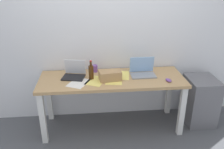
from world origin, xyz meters
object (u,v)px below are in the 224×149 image
at_px(laptop_right, 143,71).
at_px(computer_mouse, 169,80).
at_px(coffee_mug, 95,68).
at_px(cardboard_box, 110,76).
at_px(laptop_left, 74,74).
at_px(filing_cabinet, 200,100).
at_px(beer_bottle, 91,72).
at_px(desk, 112,85).

height_order(laptop_right, computer_mouse, laptop_right).
bearing_deg(laptop_right, coffee_mug, 164.60).
relative_size(laptop_right, computer_mouse, 3.36).
bearing_deg(computer_mouse, laptop_right, 122.89).
bearing_deg(coffee_mug, computer_mouse, -23.81).
bearing_deg(cardboard_box, laptop_right, 15.04).
height_order(laptop_left, filing_cabinet, laptop_left).
relative_size(laptop_right, coffee_mug, 3.53).
height_order(beer_bottle, filing_cabinet, beer_bottle).
xyz_separation_m(laptop_left, computer_mouse, (1.21, -0.25, -0.03)).
height_order(laptop_right, beer_bottle, beer_bottle).
bearing_deg(filing_cabinet, cardboard_box, -176.63).
relative_size(laptop_left, cardboard_box, 1.17).
xyz_separation_m(laptop_right, computer_mouse, (0.29, -0.23, -0.04)).
bearing_deg(coffee_mug, laptop_right, -15.40).
bearing_deg(filing_cabinet, desk, -179.25).
height_order(computer_mouse, filing_cabinet, computer_mouse).
relative_size(laptop_right, beer_bottle, 1.33).
xyz_separation_m(desk, coffee_mug, (-0.22, 0.24, 0.15)).
bearing_deg(cardboard_box, filing_cabinet, 3.37).
bearing_deg(desk, laptop_right, 8.25).
xyz_separation_m(laptop_left, beer_bottle, (0.23, -0.08, 0.05)).
xyz_separation_m(computer_mouse, coffee_mug, (-0.93, 0.41, 0.03)).
height_order(laptop_left, computer_mouse, laptop_left).
height_order(laptop_left, beer_bottle, beer_bottle).
xyz_separation_m(beer_bottle, computer_mouse, (0.98, -0.17, -0.08)).
bearing_deg(laptop_left, desk, -9.26).
relative_size(computer_mouse, coffee_mug, 1.05).
bearing_deg(laptop_left, coffee_mug, 29.36).
bearing_deg(beer_bottle, cardboard_box, -13.38).
relative_size(beer_bottle, cardboard_box, 0.91).
bearing_deg(laptop_left, filing_cabinet, -2.09).
bearing_deg(laptop_left, beer_bottle, -20.27).
distance_m(desk, coffee_mug, 0.36).
height_order(desk, beer_bottle, beer_bottle).
bearing_deg(laptop_right, beer_bottle, -174.76).
height_order(desk, coffee_mug, coffee_mug).
height_order(laptop_left, coffee_mug, laptop_left).
xyz_separation_m(laptop_left, filing_cabinet, (1.78, -0.06, -0.46)).
distance_m(laptop_left, beer_bottle, 0.25).
relative_size(desk, cardboard_box, 6.88).
xyz_separation_m(beer_bottle, coffee_mug, (0.05, 0.24, -0.05)).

